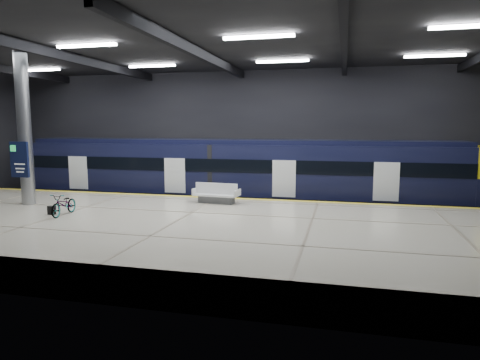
% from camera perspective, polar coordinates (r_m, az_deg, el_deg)
% --- Properties ---
extents(ground, '(30.00, 30.00, 0.00)m').
position_cam_1_polar(ground, '(19.23, -5.33, -6.94)').
color(ground, black).
rests_on(ground, ground).
extents(room_shell, '(30.10, 16.10, 8.05)m').
position_cam_1_polar(room_shell, '(18.68, -5.54, 10.34)').
color(room_shell, black).
rests_on(room_shell, ground).
extents(platform, '(30.00, 11.00, 1.10)m').
position_cam_1_polar(platform, '(16.82, -8.15, -7.10)').
color(platform, beige).
rests_on(platform, ground).
extents(safety_strip, '(30.00, 0.40, 0.01)m').
position_cam_1_polar(safety_strip, '(21.56, -2.97, -2.36)').
color(safety_strip, yellow).
rests_on(safety_strip, platform).
extents(rails, '(30.00, 1.52, 0.16)m').
position_cam_1_polar(rails, '(24.35, -1.09, -3.70)').
color(rails, gray).
rests_on(rails, ground).
extents(train, '(29.40, 2.84, 3.79)m').
position_cam_1_polar(train, '(23.63, 3.46, 0.81)').
color(train, black).
rests_on(train, ground).
extents(bench, '(2.21, 1.08, 0.95)m').
position_cam_1_polar(bench, '(20.06, -3.17, -2.14)').
color(bench, '#595B60').
rests_on(bench, platform).
extents(bicycle, '(0.77, 1.78, 0.91)m').
position_cam_1_polar(bicycle, '(18.69, -22.40, -3.00)').
color(bicycle, '#99999E').
rests_on(bicycle, platform).
extents(pannier_bag, '(0.32, 0.22, 0.35)m').
position_cam_1_polar(pannier_bag, '(19.09, -23.82, -3.71)').
color(pannier_bag, black).
rests_on(pannier_bag, platform).
extents(info_column, '(0.90, 0.78, 6.90)m').
position_cam_1_polar(info_column, '(21.79, -26.84, 5.84)').
color(info_column, '#9EA0A5').
rests_on(info_column, platform).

